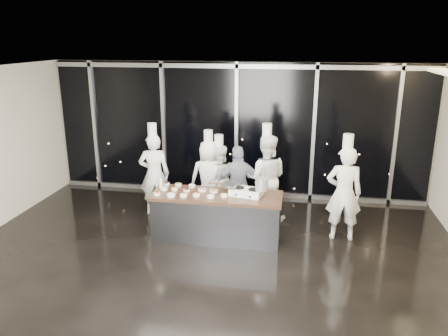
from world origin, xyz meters
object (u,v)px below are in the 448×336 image
object	(u,v)px
chef_side	(344,193)
guest	(238,185)
stove	(246,192)
chef_far_left	(154,173)
frying_pan	(230,184)
stock_pot	(262,184)
chef_center	(219,178)
chef_right	(266,178)
demo_counter	(217,216)
chef_left	(209,176)

from	to	relation	value
chef_side	guest	bearing A→B (deg)	-13.63
stove	chef_far_left	bearing A→B (deg)	167.43
stove	frying_pan	xyz separation A→B (m)	(-0.32, 0.07, 0.10)
stove	stock_pot	world-z (taller)	stock_pot
frying_pan	chef_far_left	distance (m)	2.02
chef_center	chef_right	bearing A→B (deg)	148.69
frying_pan	chef_side	distance (m)	2.15
chef_far_left	chef_side	world-z (taller)	chef_side
frying_pan	guest	world-z (taller)	guest
chef_right	stock_pot	bearing A→B (deg)	89.12
stove	frying_pan	world-z (taller)	frying_pan
stove	guest	xyz separation A→B (m)	(-0.25, 0.77, -0.14)
demo_counter	stove	bearing A→B (deg)	5.63
stock_pot	chef_left	distance (m)	1.84
chef_far_left	guest	xyz separation A→B (m)	(1.87, -0.19, -0.09)
frying_pan	chef_far_left	size ratio (longest dim) A/B	0.31
frying_pan	chef_center	world-z (taller)	chef_center
demo_counter	chef_far_left	distance (m)	1.92
stove	chef_left	world-z (taller)	chef_left
demo_counter	guest	bearing A→B (deg)	70.19
demo_counter	chef_side	bearing A→B (deg)	10.02
chef_center	frying_pan	bearing A→B (deg)	93.22
stove	chef_center	xyz separation A→B (m)	(-0.76, 1.30, -0.19)
frying_pan	stock_pot	distance (m)	0.63
stove	frying_pan	size ratio (longest dim) A/B	1.05
demo_counter	chef_side	distance (m)	2.44
stove	chef_side	size ratio (longest dim) A/B	0.31
demo_counter	chef_far_left	bearing A→B (deg)	147.19
chef_side	demo_counter	bearing A→B (deg)	7.51
stock_pot	guest	size ratio (longest dim) A/B	0.14
frying_pan	chef_left	distance (m)	1.35
stock_pot	chef_right	bearing A→B (deg)	90.60
chef_far_left	chef_right	world-z (taller)	chef_right
frying_pan	chef_left	bearing A→B (deg)	131.34
chef_far_left	chef_right	xyz separation A→B (m)	(2.40, 0.07, 0.02)
stove	chef_left	distance (m)	1.57
chef_right	demo_counter	bearing A→B (deg)	51.15
stove	chef_left	xyz separation A→B (m)	(-0.98, 1.23, -0.14)
chef_far_left	guest	bearing A→B (deg)	161.42
guest	chef_left	bearing A→B (deg)	-51.91
chef_center	chef_right	size ratio (longest dim) A/B	0.84
stove	chef_right	distance (m)	1.07
frying_pan	chef_left	size ratio (longest dim) A/B	0.33
chef_left	chef_far_left	bearing A→B (deg)	-5.40
stock_pot	chef_far_left	world-z (taller)	chef_far_left
frying_pan	chef_side	world-z (taller)	chef_side
chef_center	chef_side	size ratio (longest dim) A/B	0.85
chef_center	guest	distance (m)	0.74
frying_pan	chef_center	bearing A→B (deg)	121.55
stock_pot	chef_center	xyz separation A→B (m)	(-1.05, 1.37, -0.39)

